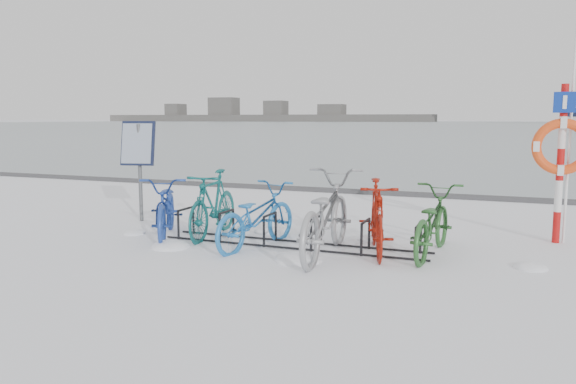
# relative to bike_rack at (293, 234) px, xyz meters

# --- Properties ---
(ground) EXTENTS (900.00, 900.00, 0.00)m
(ground) POSITION_rel_bike_rack_xyz_m (0.00, 0.00, -0.18)
(ground) COLOR white
(ground) RESTS_ON ground
(ice_sheet) EXTENTS (400.00, 298.00, 0.02)m
(ice_sheet) POSITION_rel_bike_rack_xyz_m (0.00, 155.00, -0.17)
(ice_sheet) COLOR #9CA8B1
(ice_sheet) RESTS_ON ground
(quay_edge) EXTENTS (400.00, 0.25, 0.10)m
(quay_edge) POSITION_rel_bike_rack_xyz_m (0.00, 5.90, -0.13)
(quay_edge) COLOR #3F3F42
(quay_edge) RESTS_ON ground
(bike_rack) EXTENTS (4.00, 0.48, 0.46)m
(bike_rack) POSITION_rel_bike_rack_xyz_m (0.00, 0.00, 0.00)
(bike_rack) COLOR black
(bike_rack) RESTS_ON ground
(info_board) EXTENTS (0.64, 0.37, 1.80)m
(info_board) POSITION_rel_bike_rack_xyz_m (-3.28, 0.84, 1.12)
(info_board) COLOR #595B5E
(info_board) RESTS_ON ground
(lifebuoy_station) EXTENTS (0.82, 0.23, 4.26)m
(lifebuoy_station) POSITION_rel_bike_rack_xyz_m (3.59, 1.60, 1.25)
(lifebuoy_station) COLOR #B20E0E
(lifebuoy_station) RESTS_ON ground
(shoreline) EXTENTS (180.00, 12.00, 9.50)m
(shoreline) POSITION_rel_bike_rack_xyz_m (-122.02, 260.00, 2.61)
(shoreline) COLOR #484848
(shoreline) RESTS_ON ground
(bike_0) EXTENTS (1.49, 2.01, 1.01)m
(bike_0) POSITION_rel_bike_rack_xyz_m (-2.08, -0.09, 0.32)
(bike_0) COLOR #203E96
(bike_0) RESTS_ON ground
(bike_1) EXTENTS (0.70, 1.84, 1.08)m
(bike_1) POSITION_rel_bike_rack_xyz_m (-1.42, 0.20, 0.36)
(bike_1) COLOR #105556
(bike_1) RESTS_ON ground
(bike_2) EXTENTS (0.99, 1.91, 0.96)m
(bike_2) POSITION_rel_bike_rack_xyz_m (-0.49, -0.21, 0.30)
(bike_2) COLOR #2272BE
(bike_2) RESTS_ON ground
(bike_3) EXTENTS (0.91, 2.29, 1.18)m
(bike_3) POSITION_rel_bike_rack_xyz_m (0.60, -0.35, 0.41)
(bike_3) COLOR gray
(bike_3) RESTS_ON ground
(bike_4) EXTENTS (0.98, 1.81, 1.05)m
(bike_4) POSITION_rel_bike_rack_xyz_m (1.22, 0.06, 0.34)
(bike_4) COLOR maroon
(bike_4) RESTS_ON ground
(bike_5) EXTENTS (0.80, 1.90, 0.97)m
(bike_5) POSITION_rel_bike_rack_xyz_m (1.94, 0.22, 0.30)
(bike_5) COLOR #295D29
(bike_5) RESTS_ON ground
(snow_drifts) EXTENTS (6.27, 2.09, 0.22)m
(snow_drifts) POSITION_rel_bike_rack_xyz_m (-0.13, -0.33, -0.18)
(snow_drifts) COLOR white
(snow_drifts) RESTS_ON ground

